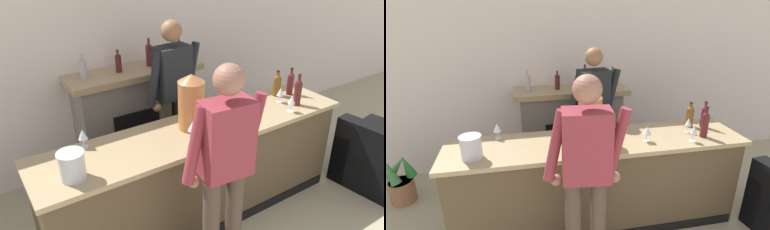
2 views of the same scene
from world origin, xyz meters
TOP-DOWN VIEW (x-y plane):
  - wall_back_panel at (0.00, 4.54)m, footprint 12.00×0.07m
  - bar_counter at (-0.11, 3.06)m, footprint 2.99×0.68m
  - fireplace_stone at (-0.16, 4.28)m, footprint 1.52×0.52m
  - armchair_black at (1.85, 2.40)m, footprint 0.89×0.87m
  - person_customer at (-0.39, 2.36)m, footprint 0.66×0.33m
  - person_bartender at (0.02, 3.73)m, footprint 0.66×0.33m
  - copper_dispenser at (-0.17, 3.10)m, footprint 0.24×0.27m
  - ice_bucket_steel at (-1.29, 2.93)m, footprint 0.19×0.19m
  - wine_bottle_cabernet_heavy at (0.98, 3.21)m, footprint 0.08×0.08m
  - wine_bottle_burgundy_dark at (0.98, 2.93)m, footprint 0.07×0.07m
  - wine_bottle_chardonnay_pale at (-0.13, 2.82)m, footprint 0.08×0.08m
  - wine_bottle_merlot_tall at (1.12, 3.16)m, footprint 0.07×0.07m
  - wine_glass_front_right at (0.36, 2.94)m, footprint 0.09×0.09m
  - wine_glass_front_left at (0.88, 3.06)m, footprint 0.07×0.07m
  - wine_glass_near_bucket at (-1.08, 3.30)m, footprint 0.08×0.08m
  - wine_glass_mid_counter at (-0.29, 2.91)m, footprint 0.08×0.08m
  - wine_glass_by_dispenser at (0.81, 2.84)m, footprint 0.07×0.07m

SIDE VIEW (x-z plane):
  - armchair_black at x=1.85m, z-range -0.12..0.66m
  - bar_counter at x=-0.11m, z-range 0.00..0.99m
  - fireplace_stone at x=-0.16m, z-range -0.15..1.37m
  - person_bartender at x=0.02m, z-range 0.10..1.91m
  - person_customer at x=-0.39m, z-range 0.10..1.94m
  - ice_bucket_steel at x=-1.29m, z-range 0.99..1.20m
  - wine_glass_front_left at x=0.88m, z-range 1.02..1.18m
  - wine_glass_near_bucket at x=-1.08m, z-range 1.02..1.18m
  - wine_glass_front_right at x=0.36m, z-range 1.02..1.18m
  - wine_glass_by_dispenser at x=0.81m, z-range 1.02..1.19m
  - wine_glass_mid_counter at x=-0.29m, z-range 1.03..1.20m
  - wine_bottle_cabernet_heavy at x=0.98m, z-range 0.98..1.25m
  - wine_bottle_chardonnay_pale at x=-0.13m, z-range 0.97..1.26m
  - wine_bottle_merlot_tall at x=1.12m, z-range 0.97..1.27m
  - wine_bottle_burgundy_dark at x=0.98m, z-range 0.97..1.30m
  - copper_dispenser at x=-0.17m, z-range 0.99..1.50m
  - wall_back_panel at x=0.00m, z-range 0.00..2.75m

